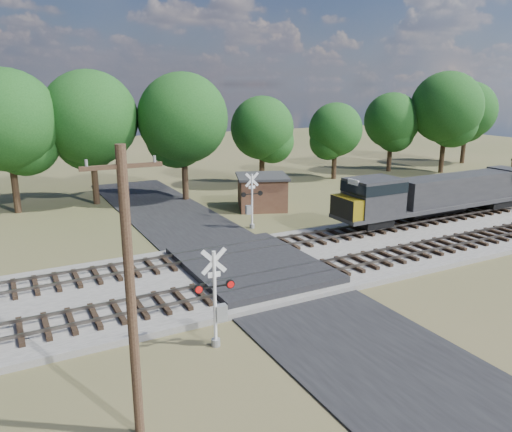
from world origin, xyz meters
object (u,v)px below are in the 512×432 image
equipment_shed (262,192)px  utility_pole (130,292)px  crossing_signal_far (251,205)px  crossing_signal_near (217,306)px

equipment_shed → utility_pole: bearing=-104.5°
utility_pole → crossing_signal_far: bearing=56.9°
crossing_signal_far → equipment_shed: 6.14m
utility_pole → equipment_shed: 28.88m
crossing_signal_near → crossing_signal_far: size_ratio=1.00×
crossing_signal_far → utility_pole: 22.76m
crossing_signal_far → equipment_shed: (3.61, 4.95, -0.27)m
crossing_signal_far → utility_pole: bearing=58.4°
utility_pole → equipment_shed: utility_pole is taller
utility_pole → equipment_shed: (16.84, 23.25, -3.19)m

